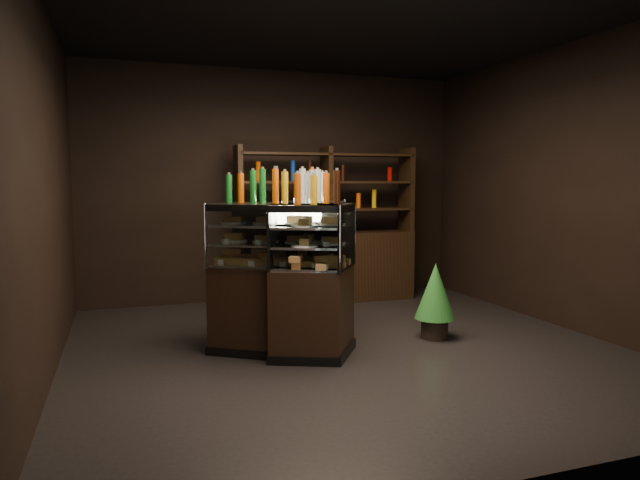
% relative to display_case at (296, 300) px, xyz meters
% --- Properties ---
extents(ground, '(5.00, 5.00, 0.00)m').
position_rel_display_case_xyz_m(ground, '(0.43, -0.17, -0.46)').
color(ground, black).
rests_on(ground, ground).
extents(room_shell, '(5.02, 5.02, 3.01)m').
position_rel_display_case_xyz_m(room_shell, '(0.43, -0.17, 1.48)').
color(room_shell, black).
rests_on(room_shell, ground).
extents(display_case, '(1.53, 1.40, 1.37)m').
position_rel_display_case_xyz_m(display_case, '(0.00, 0.00, 0.00)').
color(display_case, black).
rests_on(display_case, ground).
extents(food_display, '(1.15, 1.14, 0.43)m').
position_rel_display_case_xyz_m(food_display, '(0.00, -0.00, 0.56)').
color(food_display, '#CD8649').
rests_on(food_display, display_case).
extents(bottles_top, '(0.99, 1.00, 0.30)m').
position_rel_display_case_xyz_m(bottles_top, '(-0.00, 0.00, 1.04)').
color(bottles_top, '#147223').
rests_on(bottles_top, display_case).
extents(potted_conifer, '(0.40, 0.40, 0.86)m').
position_rel_display_case_xyz_m(potted_conifer, '(1.40, -0.12, 0.03)').
color(potted_conifer, black).
rests_on(potted_conifer, ground).
extents(back_shelving, '(2.34, 0.47, 2.00)m').
position_rel_display_case_xyz_m(back_shelving, '(0.97, 1.88, 0.15)').
color(back_shelving, black).
rests_on(back_shelving, ground).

